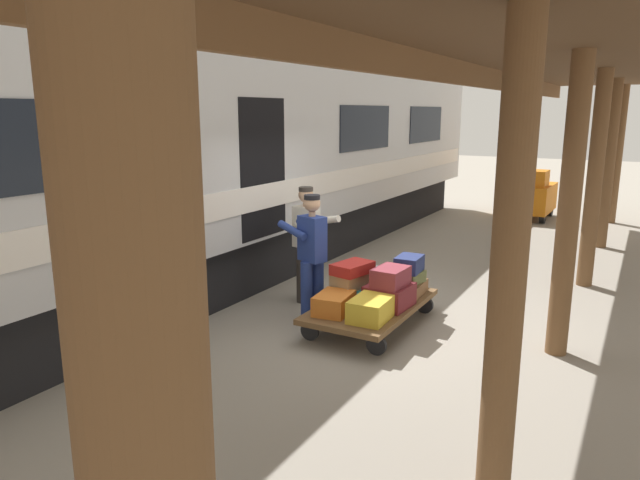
{
  "coord_description": "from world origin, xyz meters",
  "views": [
    {
      "loc": [
        -2.91,
        6.85,
        2.76
      ],
      "look_at": [
        0.66,
        0.58,
        1.15
      ],
      "focal_mm": 32.41,
      "sensor_mm": 36.0,
      "label": 1
    }
  ],
  "objects_px": {
    "suitcase_tan_vintage": "(351,280)",
    "porter_in_overalls": "(311,253)",
    "suitcase_olive_duffel": "(408,277)",
    "porter_by_door": "(307,240)",
    "suitcase_navy_fabric": "(409,264)",
    "suitcase_burgundy_valise": "(391,277)",
    "suitcase_yellow_case": "(371,309)",
    "suitcase_orange_carryall": "(334,303)",
    "suitcase_red_plastic": "(352,268)",
    "luggage_cart": "(371,306)",
    "suitcase_brown_leather": "(405,288)",
    "train_car": "(185,157)",
    "suitcase_gray_aluminum": "(372,280)",
    "suitcase_teal_softside": "(354,293)",
    "baggage_tug": "(529,195)",
    "suitcase_maroon_trunk": "(389,295)"
  },
  "relations": [
    {
      "from": "suitcase_tan_vintage",
      "to": "suitcase_burgundy_valise",
      "type": "relative_size",
      "value": 1.02
    },
    {
      "from": "suitcase_orange_carryall",
      "to": "suitcase_olive_duffel",
      "type": "bearing_deg",
      "value": -115.14
    },
    {
      "from": "baggage_tug",
      "to": "porter_by_door",
      "type": "bearing_deg",
      "value": 79.71
    },
    {
      "from": "suitcase_maroon_trunk",
      "to": "suitcase_orange_carryall",
      "type": "bearing_deg",
      "value": 48.19
    },
    {
      "from": "suitcase_maroon_trunk",
      "to": "suitcase_navy_fabric",
      "type": "bearing_deg",
      "value": -94.83
    },
    {
      "from": "suitcase_red_plastic",
      "to": "suitcase_orange_carryall",
      "type": "bearing_deg",
      "value": 90.66
    },
    {
      "from": "suitcase_navy_fabric",
      "to": "porter_in_overalls",
      "type": "bearing_deg",
      "value": 32.29
    },
    {
      "from": "train_car",
      "to": "suitcase_teal_softside",
      "type": "distance_m",
      "value": 3.54
    },
    {
      "from": "suitcase_yellow_case",
      "to": "suitcase_tan_vintage",
      "type": "relative_size",
      "value": 1.16
    },
    {
      "from": "luggage_cart",
      "to": "suitcase_brown_leather",
      "type": "height_order",
      "value": "suitcase_brown_leather"
    },
    {
      "from": "luggage_cart",
      "to": "porter_in_overalls",
      "type": "distance_m",
      "value": 1.06
    },
    {
      "from": "train_car",
      "to": "luggage_cart",
      "type": "distance_m",
      "value": 3.83
    },
    {
      "from": "porter_by_door",
      "to": "suitcase_red_plastic",
      "type": "bearing_deg",
      "value": 152.59
    },
    {
      "from": "suitcase_yellow_case",
      "to": "suitcase_burgundy_valise",
      "type": "xyz_separation_m",
      "value": [
        -0.03,
        -0.53,
        0.27
      ]
    },
    {
      "from": "luggage_cart",
      "to": "suitcase_yellow_case",
      "type": "distance_m",
      "value": 0.64
    },
    {
      "from": "train_car",
      "to": "suitcase_orange_carryall",
      "type": "height_order",
      "value": "train_car"
    },
    {
      "from": "suitcase_maroon_trunk",
      "to": "suitcase_tan_vintage",
      "type": "height_order",
      "value": "suitcase_tan_vintage"
    },
    {
      "from": "luggage_cart",
      "to": "suitcase_brown_leather",
      "type": "xyz_separation_m",
      "value": [
        -0.25,
        -0.56,
        0.13
      ]
    },
    {
      "from": "train_car",
      "to": "suitcase_gray_aluminum",
      "type": "relative_size",
      "value": 34.73
    },
    {
      "from": "suitcase_teal_softside",
      "to": "suitcase_brown_leather",
      "type": "relative_size",
      "value": 0.82
    },
    {
      "from": "train_car",
      "to": "suitcase_yellow_case",
      "type": "xyz_separation_m",
      "value": [
        -3.62,
        0.85,
        -1.61
      ]
    },
    {
      "from": "porter_by_door",
      "to": "suitcase_orange_carryall",
      "type": "bearing_deg",
      "value": 134.1
    },
    {
      "from": "suitcase_red_plastic",
      "to": "suitcase_navy_fabric",
      "type": "distance_m",
      "value": 0.81
    },
    {
      "from": "suitcase_tan_vintage",
      "to": "suitcase_red_plastic",
      "type": "height_order",
      "value": "suitcase_red_plastic"
    },
    {
      "from": "train_car",
      "to": "suitcase_navy_fabric",
      "type": "height_order",
      "value": "train_car"
    },
    {
      "from": "suitcase_gray_aluminum",
      "to": "porter_in_overalls",
      "type": "relative_size",
      "value": 0.33
    },
    {
      "from": "suitcase_navy_fabric",
      "to": "suitcase_burgundy_valise",
      "type": "distance_m",
      "value": 0.59
    },
    {
      "from": "train_car",
      "to": "luggage_cart",
      "type": "relative_size",
      "value": 9.59
    },
    {
      "from": "suitcase_teal_softside",
      "to": "suitcase_gray_aluminum",
      "type": "bearing_deg",
      "value": -90.0
    },
    {
      "from": "suitcase_maroon_trunk",
      "to": "porter_by_door",
      "type": "xyz_separation_m",
      "value": [
        1.51,
        -0.47,
        0.47
      ]
    },
    {
      "from": "suitcase_burgundy_valise",
      "to": "porter_by_door",
      "type": "xyz_separation_m",
      "value": [
        1.53,
        -0.51,
        0.2
      ]
    },
    {
      "from": "suitcase_teal_softside",
      "to": "suitcase_tan_vintage",
      "type": "relative_size",
      "value": 1.03
    },
    {
      "from": "suitcase_brown_leather",
      "to": "train_car",
      "type": "bearing_deg",
      "value": 4.41
    },
    {
      "from": "suitcase_brown_leather",
      "to": "baggage_tug",
      "type": "relative_size",
      "value": 0.36
    },
    {
      "from": "suitcase_olive_duffel",
      "to": "suitcase_yellow_case",
      "type": "bearing_deg",
      "value": 88.53
    },
    {
      "from": "suitcase_tan_vintage",
      "to": "suitcase_yellow_case",
      "type": "bearing_deg",
      "value": 135.33
    },
    {
      "from": "suitcase_teal_softside",
      "to": "suitcase_brown_leather",
      "type": "xyz_separation_m",
      "value": [
        -0.5,
        -0.56,
        -0.0
      ]
    },
    {
      "from": "suitcase_red_plastic",
      "to": "suitcase_burgundy_valise",
      "type": "height_order",
      "value": "suitcase_burgundy_valise"
    },
    {
      "from": "luggage_cart",
      "to": "suitcase_maroon_trunk",
      "type": "relative_size",
      "value": 3.59
    },
    {
      "from": "suitcase_orange_carryall",
      "to": "suitcase_olive_duffel",
      "type": "distance_m",
      "value": 1.26
    },
    {
      "from": "suitcase_orange_carryall",
      "to": "suitcase_tan_vintage",
      "type": "distance_m",
      "value": 0.55
    },
    {
      "from": "suitcase_brown_leather",
      "to": "suitcase_red_plastic",
      "type": "height_order",
      "value": "suitcase_red_plastic"
    },
    {
      "from": "suitcase_tan_vintage",
      "to": "porter_in_overalls",
      "type": "height_order",
      "value": "porter_in_overalls"
    },
    {
      "from": "suitcase_orange_carryall",
      "to": "suitcase_navy_fabric",
      "type": "bearing_deg",
      "value": -116.27
    },
    {
      "from": "suitcase_olive_duffel",
      "to": "porter_by_door",
      "type": "distance_m",
      "value": 1.58
    },
    {
      "from": "train_car",
      "to": "suitcase_brown_leather",
      "type": "height_order",
      "value": "train_car"
    },
    {
      "from": "suitcase_tan_vintage",
      "to": "baggage_tug",
      "type": "xyz_separation_m",
      "value": [
        -0.6,
        -9.19,
        0.03
      ]
    },
    {
      "from": "suitcase_gray_aluminum",
      "to": "suitcase_olive_duffel",
      "type": "relative_size",
      "value": 1.43
    },
    {
      "from": "baggage_tug",
      "to": "train_car",
      "type": "bearing_deg",
      "value": 67.41
    },
    {
      "from": "suitcase_gray_aluminum",
      "to": "suitcase_olive_duffel",
      "type": "bearing_deg",
      "value": -179.07
    }
  ]
}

